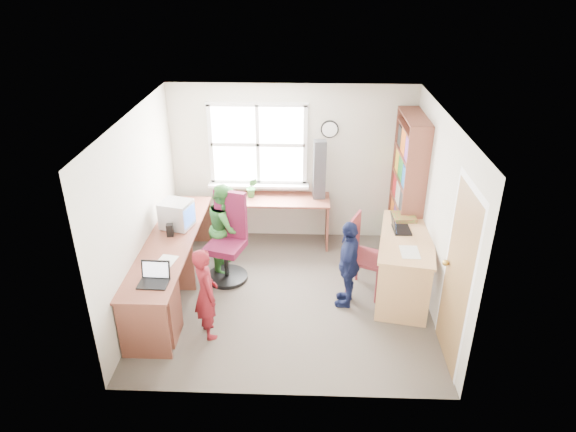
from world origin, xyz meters
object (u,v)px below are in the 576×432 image
object	(u,v)px
laptop_left	(154,278)
cd_tower	(319,170)
potted_plant	(252,188)
person_red	(206,293)
wooden_chair	(362,252)
person_navy	(348,264)
bookshelf	(407,191)
crt_monitor	(177,214)
swivel_chair	(228,243)
l_desk	(180,277)
right_desk	(406,252)
laptop_right	(398,227)
person_green	(226,227)

from	to	relation	value
laptop_left	cd_tower	distance (m)	2.99
potted_plant	person_red	xyz separation A→B (m)	(-0.31, -2.24, -0.34)
wooden_chair	person_navy	xyz separation A→B (m)	(-0.20, -0.30, 0.01)
bookshelf	crt_monitor	bearing A→B (deg)	-166.96
wooden_chair	person_navy	size ratio (longest dim) A/B	0.91
swivel_chair	person_navy	xyz separation A→B (m)	(1.58, -0.57, 0.06)
wooden_chair	person_navy	bearing A→B (deg)	-99.55
potted_plant	crt_monitor	bearing A→B (deg)	-131.65
l_desk	person_red	xyz separation A→B (m)	(0.42, -0.49, 0.11)
right_desk	person_red	bearing A→B (deg)	-147.96
person_red	potted_plant	bearing A→B (deg)	-33.92
crt_monitor	laptop_left	world-z (taller)	crt_monitor
person_navy	laptop_left	bearing A→B (deg)	-61.15
l_desk	laptop_right	xyz separation A→B (m)	(2.72, 0.62, 0.42)
cd_tower	bookshelf	bearing A→B (deg)	-19.27
wooden_chair	person_red	distance (m)	2.09
laptop_right	person_red	bearing A→B (deg)	114.00
laptop_left	person_green	xyz separation A→B (m)	(0.56, 1.53, -0.17)
right_desk	swivel_chair	size ratio (longest dim) A/B	1.26
laptop_right	potted_plant	world-z (taller)	potted_plant
crt_monitor	potted_plant	size ratio (longest dim) A/B	1.47
laptop_right	person_navy	bearing A→B (deg)	122.26
laptop_left	cd_tower	world-z (taller)	cd_tower
potted_plant	person_red	world-z (taller)	person_red
swivel_chair	potted_plant	bearing A→B (deg)	93.26
bookshelf	person_green	xyz separation A→B (m)	(-2.53, -0.49, -0.37)
l_desk	person_red	size ratio (longest dim) A/B	2.60
person_green	person_navy	bearing A→B (deg)	-117.18
crt_monitor	laptop_right	bearing A→B (deg)	12.40
swivel_chair	laptop_right	world-z (taller)	swivel_chair
laptop_left	person_red	distance (m)	0.60
person_red	person_green	size ratio (longest dim) A/B	0.89
person_green	person_navy	size ratio (longest dim) A/B	1.09
person_navy	l_desk	bearing A→B (deg)	-74.51
cd_tower	person_navy	bearing A→B (deg)	-83.17
laptop_left	person_red	world-z (taller)	person_red
l_desk	crt_monitor	bearing A→B (deg)	102.89
swivel_chair	laptop_left	distance (m)	1.46
person_red	person_navy	distance (m)	1.78
bookshelf	person_navy	world-z (taller)	bookshelf
bookshelf	laptop_left	world-z (taller)	bookshelf
right_desk	person_navy	xyz separation A→B (m)	(-0.75, -0.27, -0.02)
laptop_left	person_green	size ratio (longest dim) A/B	0.26
bookshelf	crt_monitor	distance (m)	3.21
right_desk	crt_monitor	distance (m)	3.02
bookshelf	person_red	distance (m)	3.24
laptop_left	person_navy	distance (m)	2.33
potted_plant	bookshelf	bearing A→B (deg)	-7.14
bookshelf	potted_plant	xyz separation A→B (m)	(-2.23, 0.28, -0.10)
right_desk	person_green	xyz separation A→B (m)	(-2.39, 0.52, 0.04)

